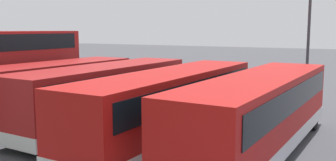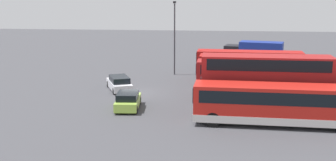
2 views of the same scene
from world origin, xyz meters
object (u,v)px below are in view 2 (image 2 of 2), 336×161
at_px(car_small_green, 119,83).
at_px(lamp_post_tall, 175,32).
at_px(bus_double_decker_fifth, 266,82).
at_px(bus_single_deck_third, 251,75).
at_px(bus_single_deck_near_end, 249,63).
at_px(bus_single_deck_sixth, 277,104).
at_px(car_hatchback_silver, 128,100).
at_px(bus_single_deck_fourth, 264,82).
at_px(box_truck_blue, 255,53).
at_px(bus_single_deck_second, 255,68).

distance_m(car_small_green, lamp_post_tall, 10.85).
bearing_deg(bus_double_decker_fifth, bus_single_deck_third, -175.73).
xyz_separation_m(bus_single_deck_near_end, bus_single_deck_sixth, (18.22, 0.55, 0.00)).
distance_m(bus_single_deck_near_end, car_hatchback_silver, 18.68).
bearing_deg(bus_single_deck_fourth, bus_double_decker_fifth, -5.14).
height_order(bus_single_deck_sixth, lamp_post_tall, lamp_post_tall).
height_order(bus_single_deck_third, box_truck_blue, box_truck_blue).
relative_size(bus_single_deck_fourth, box_truck_blue, 1.40).
distance_m(bus_single_deck_third, car_hatchback_silver, 13.07).
bearing_deg(bus_single_deck_second, box_truck_blue, 175.07).
height_order(bus_single_deck_fourth, bus_single_deck_sixth, same).
height_order(bus_double_decker_fifth, box_truck_blue, bus_double_decker_fifth).
bearing_deg(bus_single_deck_third, lamp_post_tall, -133.57).
relative_size(bus_single_deck_third, car_small_green, 2.19).
bearing_deg(bus_single_deck_fourth, bus_single_deck_near_end, -177.40).
xyz_separation_m(bus_single_deck_near_end, bus_single_deck_third, (7.53, -0.37, -0.00)).
height_order(bus_double_decker_fifth, car_small_green, bus_double_decker_fifth).
height_order(box_truck_blue, car_small_green, box_truck_blue).
xyz_separation_m(bus_double_decker_fifth, car_hatchback_silver, (0.53, -11.17, -1.75)).
xyz_separation_m(bus_single_deck_second, bus_double_decker_fifth, (10.93, -0.19, 0.82)).
xyz_separation_m(bus_single_deck_near_end, car_small_green, (8.51, -13.27, -0.92)).
xyz_separation_m(bus_single_deck_third, car_hatchback_silver, (7.52, -10.65, -0.92)).
bearing_deg(bus_single_deck_fourth, bus_single_deck_second, -178.82).
height_order(bus_single_deck_second, lamp_post_tall, lamp_post_tall).
relative_size(bus_single_deck_near_end, bus_single_deck_sixth, 1.00).
xyz_separation_m(bus_single_deck_second, bus_single_deck_fourth, (7.17, 0.15, -0.00)).
bearing_deg(box_truck_blue, bus_double_decker_fifth, -3.00).
xyz_separation_m(bus_single_deck_sixth, box_truck_blue, (-25.88, 0.76, 0.08)).
xyz_separation_m(bus_single_deck_second, box_truck_blue, (-11.26, 0.97, 0.08)).
relative_size(bus_single_deck_second, bus_single_deck_fourth, 1.08).
bearing_deg(bus_single_deck_second, bus_single_deck_sixth, 0.84).
height_order(bus_single_deck_near_end, bus_single_deck_second, same).
distance_m(bus_single_deck_second, lamp_post_tall, 10.35).
bearing_deg(lamp_post_tall, bus_single_deck_second, 66.36).
bearing_deg(car_hatchback_silver, bus_single_deck_fourth, 110.44).
xyz_separation_m(box_truck_blue, lamp_post_tall, (7.33, -9.95, 3.25)).
xyz_separation_m(bus_single_deck_second, car_small_green, (4.91, -13.61, -0.92)).
distance_m(bus_single_deck_second, bus_single_deck_third, 4.00).
bearing_deg(bus_single_deck_fourth, bus_single_deck_sixth, 0.50).
relative_size(bus_single_deck_second, bus_single_deck_third, 1.11).
xyz_separation_m(bus_single_deck_sixth, lamp_post_tall, (-18.55, -9.19, 3.34)).
bearing_deg(car_small_green, car_hatchback_silver, 18.92).
relative_size(bus_double_decker_fifth, bus_single_deck_sixth, 0.86).
bearing_deg(bus_single_deck_second, bus_double_decker_fifth, -1.00).
bearing_deg(box_truck_blue, car_hatchback_silver, -28.50).
relative_size(bus_single_deck_near_end, bus_single_deck_fourth, 1.10).
height_order(bus_single_deck_near_end, bus_single_deck_fourth, same).
xyz_separation_m(bus_single_deck_near_end, car_hatchback_silver, (15.06, -11.02, -0.92)).
xyz_separation_m(bus_single_deck_fourth, box_truck_blue, (-18.43, 0.82, 0.08)).
bearing_deg(bus_single_deck_near_end, bus_single_deck_third, -2.82).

